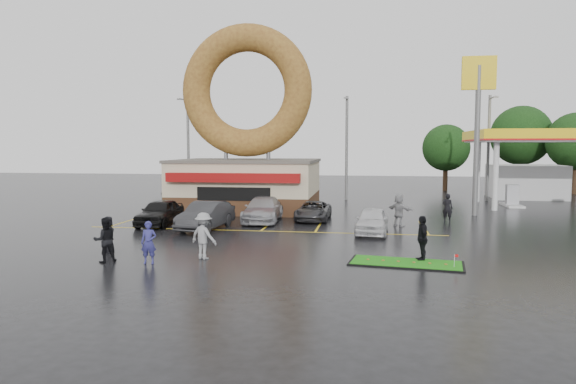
# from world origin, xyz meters

# --- Properties ---
(ground) EXTENTS (120.00, 120.00, 0.00)m
(ground) POSITION_xyz_m (0.00, 0.00, 0.00)
(ground) COLOR black
(ground) RESTS_ON ground
(donut_shop) EXTENTS (10.20, 8.70, 13.50)m
(donut_shop) POSITION_xyz_m (-3.00, 12.97, 4.46)
(donut_shop) COLOR #472B19
(donut_shop) RESTS_ON ground
(gas_station) EXTENTS (12.30, 13.65, 5.90)m
(gas_station) POSITION_xyz_m (20.00, 20.94, 3.70)
(gas_station) COLOR silver
(gas_station) RESTS_ON ground
(shell_sign) EXTENTS (2.20, 0.36, 10.60)m
(shell_sign) POSITION_xyz_m (13.00, 12.00, 7.38)
(shell_sign) COLOR slate
(shell_sign) RESTS_ON ground
(streetlight_left) EXTENTS (0.40, 2.21, 9.00)m
(streetlight_left) POSITION_xyz_m (-10.00, 19.92, 4.78)
(streetlight_left) COLOR slate
(streetlight_left) RESTS_ON ground
(streetlight_mid) EXTENTS (0.40, 2.21, 9.00)m
(streetlight_mid) POSITION_xyz_m (4.00, 20.92, 4.78)
(streetlight_mid) COLOR slate
(streetlight_mid) RESTS_ON ground
(streetlight_right) EXTENTS (0.40, 2.21, 9.00)m
(streetlight_right) POSITION_xyz_m (16.00, 21.92, 4.78)
(streetlight_right) COLOR slate
(streetlight_right) RESTS_ON ground
(tree_far_a) EXTENTS (5.60, 5.60, 8.00)m
(tree_far_a) POSITION_xyz_m (26.00, 30.00, 5.18)
(tree_far_a) COLOR #332114
(tree_far_a) RESTS_ON ground
(tree_far_c) EXTENTS (6.30, 6.30, 9.00)m
(tree_far_c) POSITION_xyz_m (22.00, 34.00, 5.84)
(tree_far_c) COLOR #332114
(tree_far_c) RESTS_ON ground
(tree_far_d) EXTENTS (4.90, 4.90, 7.00)m
(tree_far_d) POSITION_xyz_m (14.00, 32.00, 4.53)
(tree_far_d) COLOR #332114
(tree_far_d) RESTS_ON ground
(car_black) EXTENTS (1.88, 4.52, 1.53)m
(car_black) POSITION_xyz_m (-6.34, 4.62, 0.77)
(car_black) COLOR black
(car_black) RESTS_ON ground
(car_dgrey) EXTENTS (2.25, 4.91, 1.56)m
(car_dgrey) POSITION_xyz_m (-3.16, 3.50, 0.78)
(car_dgrey) COLOR #2C2C2F
(car_dgrey) RESTS_ON ground
(car_silver) EXTENTS (2.28, 5.23, 1.50)m
(car_silver) POSITION_xyz_m (-0.62, 7.06, 0.75)
(car_silver) COLOR #A3A3A8
(car_silver) RESTS_ON ground
(car_grey) EXTENTS (2.13, 4.36, 1.19)m
(car_grey) POSITION_xyz_m (2.43, 8.00, 0.60)
(car_grey) COLOR #313134
(car_grey) RESTS_ON ground
(car_white) EXTENTS (1.94, 4.17, 1.38)m
(car_white) POSITION_xyz_m (6.04, 3.50, 0.69)
(car_white) COLOR silver
(car_white) RESTS_ON ground
(person_blue) EXTENTS (0.67, 0.49, 1.69)m
(person_blue) POSITION_xyz_m (-2.78, -5.03, 0.85)
(person_blue) COLOR navy
(person_blue) RESTS_ON ground
(person_blackjkt) EXTENTS (1.11, 1.08, 1.81)m
(person_blackjkt) POSITION_xyz_m (-4.60, -5.08, 0.90)
(person_blackjkt) COLOR black
(person_blackjkt) RESTS_ON ground
(person_hoodie) EXTENTS (1.42, 1.15, 1.92)m
(person_hoodie) POSITION_xyz_m (-0.90, -3.86, 0.96)
(person_hoodie) COLOR gray
(person_hoodie) RESTS_ON ground
(person_bystander) EXTENTS (0.68, 0.88, 1.61)m
(person_bystander) POSITION_xyz_m (-5.39, -3.34, 0.80)
(person_bystander) COLOR black
(person_bystander) RESTS_ON ground
(person_cameraman) EXTENTS (0.61, 1.14, 1.85)m
(person_cameraman) POSITION_xyz_m (7.96, -2.97, 0.93)
(person_cameraman) COLOR black
(person_cameraman) RESTS_ON ground
(person_walker_near) EXTENTS (1.64, 1.62, 1.88)m
(person_walker_near) POSITION_xyz_m (7.62, 6.33, 0.94)
(person_walker_near) COLOR gray
(person_walker_near) RESTS_ON ground
(person_walker_far) EXTENTS (0.74, 0.61, 1.76)m
(person_walker_far) POSITION_xyz_m (10.68, 8.51, 0.88)
(person_walker_far) COLOR black
(person_walker_far) RESTS_ON ground
(dumpster) EXTENTS (2.03, 1.59, 1.30)m
(dumpster) POSITION_xyz_m (-7.50, 10.58, 0.65)
(dumpster) COLOR #183F1D
(dumpster) RESTS_ON ground
(putting_green) EXTENTS (4.64, 2.52, 0.55)m
(putting_green) POSITION_xyz_m (7.30, -3.56, 0.04)
(putting_green) COLOR black
(putting_green) RESTS_ON ground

